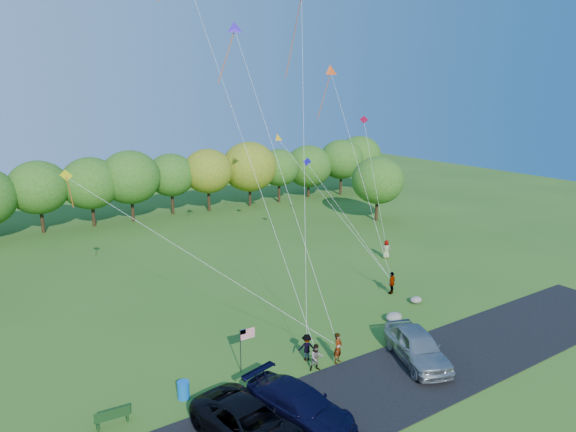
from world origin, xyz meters
name	(u,v)px	position (x,y,z in m)	size (l,w,h in m)	color
ground	(326,357)	(0.00, 0.00, 0.00)	(140.00, 140.00, 0.00)	#2E5D1A
asphalt_lane	(374,390)	(0.00, -4.00, 0.03)	(44.00, 6.00, 0.06)	black
treeline	(137,183)	(0.54, 36.03, 4.59)	(75.31, 27.43, 8.10)	#372514
minivan_dark	(249,425)	(-7.17, -4.00, 0.89)	(2.76, 5.99, 1.66)	black
minivan_navy	(300,406)	(-4.61, -4.07, 0.89)	(2.33, 5.73, 1.66)	black
minivan_silver	(417,346)	(3.92, -3.16, 0.98)	(2.17, 5.39, 1.84)	#949A9D
flyer_a	(338,348)	(0.20, -0.80, 0.89)	(0.65, 0.43, 1.78)	#4C4C59
flyer_b	(317,357)	(-1.27, -0.80, 0.76)	(0.74, 0.58, 1.52)	#4C4C59
flyer_c	(307,347)	(-1.08, 0.39, 0.77)	(1.00, 0.57, 1.55)	#4C4C59
flyer_d	(392,283)	(9.82, 4.88, 0.85)	(1.00, 0.42, 1.71)	#4C4C59
flyer_e	(386,249)	(15.30, 11.22, 0.83)	(0.81, 0.53, 1.67)	#4C4C59
park_bench	(112,417)	(-11.83, 0.37, 0.47)	(1.59, 0.45, 0.88)	#143513
trash_barrel	(183,390)	(-8.32, 0.67, 0.45)	(0.60, 0.60, 0.90)	blue
flag_assembly	(245,339)	(-4.52, 1.29, 1.84)	(0.91, 0.59, 2.46)	black
boulder_near	(394,317)	(6.61, 1.35, 0.29)	(1.17, 0.92, 0.58)	gray
boulder_far	(416,300)	(10.05, 2.65, 0.23)	(0.90, 0.75, 0.47)	slate
kites_aloft	(260,36)	(3.56, 13.21, 18.66)	(25.30, 11.46, 18.15)	#FD241C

